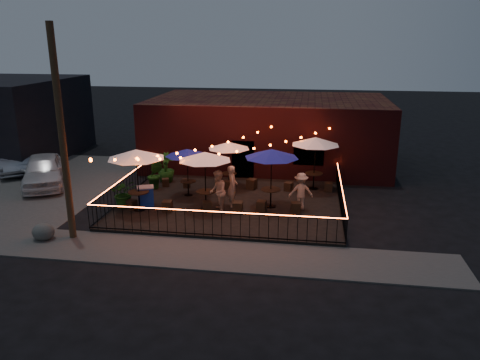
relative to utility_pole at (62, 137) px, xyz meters
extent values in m
plane|color=black|center=(5.40, 2.60, -4.00)|extent=(110.00, 110.00, 0.00)
cube|color=black|center=(5.40, 4.60, -3.92)|extent=(10.00, 8.00, 0.15)
cube|color=#44423E|center=(5.40, -0.65, -3.98)|extent=(18.00, 2.50, 0.05)
cube|color=#44423E|center=(-6.60, 6.60, -3.99)|extent=(11.00, 12.00, 0.02)
cube|color=#350E10|center=(6.40, 12.60, -2.00)|extent=(14.00, 8.00, 4.00)
cube|color=black|center=(5.40, 8.72, -2.90)|extent=(1.20, 0.24, 2.20)
cube|color=black|center=(8.90, 8.72, -2.40)|extent=(1.60, 0.24, 1.20)
cylinder|color=#3E2B19|center=(0.00, 0.00, 0.00)|extent=(0.26, 0.26, 8.00)
cube|color=black|center=(5.40, 0.60, -3.77)|extent=(10.00, 0.04, 0.04)
cube|color=black|center=(5.40, 0.60, -2.85)|extent=(10.00, 0.04, 0.04)
cube|color=#EC511E|center=(5.40, 0.60, -2.82)|extent=(10.00, 0.03, 0.02)
cube|color=black|center=(0.40, 4.60, -3.77)|extent=(0.04, 8.00, 0.04)
cube|color=black|center=(0.40, 4.60, -2.85)|extent=(0.04, 8.00, 0.04)
cube|color=#EC511E|center=(0.40, 4.60, -2.82)|extent=(0.03, 8.00, 0.02)
cube|color=black|center=(10.40, 4.60, -3.77)|extent=(0.04, 8.00, 0.04)
cube|color=black|center=(10.40, 4.60, -2.85)|extent=(0.04, 8.00, 0.04)
cube|color=#EC511E|center=(10.40, 4.60, -2.82)|extent=(0.03, 8.00, 0.02)
cylinder|color=black|center=(1.60, 2.98, -3.83)|extent=(0.50, 0.50, 0.03)
cylinder|color=black|center=(1.60, 2.98, -3.43)|extent=(0.07, 0.07, 0.81)
cylinder|color=black|center=(1.60, 2.98, -3.01)|extent=(0.91, 0.91, 0.05)
cylinder|color=black|center=(1.60, 2.98, -2.49)|extent=(0.05, 0.05, 2.72)
cone|color=white|center=(1.60, 2.98, -1.30)|extent=(2.67, 2.67, 0.40)
cylinder|color=black|center=(3.22, 5.31, -3.84)|extent=(0.41, 0.41, 0.03)
cylinder|color=black|center=(3.22, 5.31, -3.50)|extent=(0.06, 0.06, 0.68)
cylinder|color=black|center=(3.22, 5.31, -3.15)|extent=(0.75, 0.75, 0.04)
cylinder|color=black|center=(3.22, 5.31, -2.72)|extent=(0.04, 0.04, 2.26)
cone|color=navy|center=(3.22, 5.31, -1.73)|extent=(2.63, 2.63, 0.33)
cylinder|color=black|center=(4.46, 3.63, -3.83)|extent=(0.47, 0.47, 0.03)
cylinder|color=black|center=(4.46, 3.63, -3.46)|extent=(0.06, 0.06, 0.77)
cylinder|color=black|center=(4.46, 3.63, -3.06)|extent=(0.85, 0.85, 0.04)
cylinder|color=black|center=(4.46, 3.63, -2.57)|extent=(0.05, 0.05, 2.56)
cone|color=white|center=(4.46, 3.63, -1.45)|extent=(2.70, 2.70, 0.37)
cylinder|color=black|center=(4.93, 6.91, -3.84)|extent=(0.42, 0.42, 0.03)
cylinder|color=black|center=(4.93, 6.91, -3.49)|extent=(0.06, 0.06, 0.69)
cylinder|color=black|center=(4.93, 6.91, -3.14)|extent=(0.77, 0.77, 0.04)
cylinder|color=black|center=(4.93, 6.91, -2.69)|extent=(0.04, 0.04, 2.31)
cone|color=white|center=(4.93, 6.91, -1.68)|extent=(2.38, 2.38, 0.34)
cylinder|color=black|center=(7.30, 4.29, -3.83)|extent=(0.48, 0.48, 0.03)
cylinder|color=black|center=(7.30, 4.29, -3.44)|extent=(0.07, 0.07, 0.79)
cylinder|color=black|center=(7.30, 4.29, -3.04)|extent=(0.88, 0.88, 0.04)
cylinder|color=black|center=(7.30, 4.29, -2.53)|extent=(0.05, 0.05, 2.63)
cone|color=navy|center=(7.30, 4.29, -1.38)|extent=(2.74, 2.74, 0.38)
cylinder|color=black|center=(9.20, 7.23, -3.83)|extent=(0.48, 0.48, 0.03)
cylinder|color=black|center=(9.20, 7.23, -3.45)|extent=(0.07, 0.07, 0.79)
cylinder|color=black|center=(9.20, 7.23, -3.04)|extent=(0.87, 0.87, 0.04)
cylinder|color=black|center=(9.20, 7.23, -2.54)|extent=(0.05, 0.05, 2.62)
cone|color=white|center=(9.20, 7.23, -1.39)|extent=(3.18, 3.18, 0.38)
cube|color=black|center=(1.24, 3.00, -3.64)|extent=(0.45, 0.45, 0.43)
cube|color=black|center=(2.88, 2.98, -3.61)|extent=(0.43, 0.43, 0.48)
cube|color=black|center=(1.70, 6.50, -3.65)|extent=(0.44, 0.44, 0.41)
cube|color=black|center=(2.80, 6.50, -3.64)|extent=(0.46, 0.46, 0.42)
cube|color=black|center=(4.59, 3.30, -3.63)|extent=(0.48, 0.48, 0.44)
cube|color=black|center=(5.96, 3.25, -3.60)|extent=(0.45, 0.45, 0.51)
cube|color=black|center=(4.91, 6.52, -3.64)|extent=(0.41, 0.41, 0.43)
cube|color=black|center=(6.12, 6.74, -3.59)|extent=(0.56, 0.56, 0.51)
cube|color=black|center=(6.95, 3.65, -3.62)|extent=(0.45, 0.45, 0.46)
cube|color=black|center=(8.44, 3.67, -3.61)|extent=(0.45, 0.45, 0.47)
cube|color=black|center=(7.98, 6.71, -3.63)|extent=(0.48, 0.48, 0.44)
cube|color=black|center=(9.94, 6.92, -3.63)|extent=(0.38, 0.38, 0.45)
imported|color=tan|center=(5.59, 4.06, -2.90)|extent=(0.57, 0.76, 1.89)
imported|color=#D6A98B|center=(5.07, 3.32, -2.92)|extent=(0.85, 1.01, 1.85)
imported|color=beige|center=(8.63, 4.17, -3.02)|extent=(1.17, 0.80, 1.66)
imported|color=#133B11|center=(0.80, 3.27, -3.21)|extent=(1.45, 1.36, 1.29)
imported|color=#1E4011|center=(1.32, 6.08, -3.13)|extent=(0.85, 0.72, 1.44)
imported|color=#0F3A10|center=(1.49, 7.31, -3.08)|extent=(1.13, 1.13, 1.54)
cube|color=#1233AA|center=(1.76, 3.42, -3.39)|extent=(0.81, 0.69, 0.91)
cube|color=silver|center=(1.76, 3.42, -2.92)|extent=(0.87, 0.75, 0.06)
ellipsoid|color=#484843|center=(-1.00, -0.37, -3.66)|extent=(0.94, 0.82, 0.68)
imported|color=silver|center=(-4.76, 6.11, -3.18)|extent=(3.92, 5.18, 1.64)
imported|color=#96959C|center=(-8.18, 8.51, -3.20)|extent=(4.39, 4.82, 1.60)
camera|label=1|loc=(8.92, -15.55, 3.41)|focal=35.00mm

